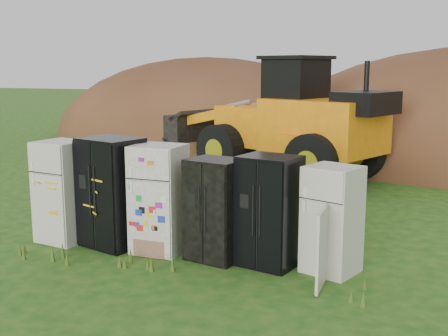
% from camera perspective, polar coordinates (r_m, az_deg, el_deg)
% --- Properties ---
extents(ground, '(120.00, 120.00, 0.00)m').
position_cam_1_polar(ground, '(9.66, -3.52, -8.82)').
color(ground, '#1B5115').
rests_on(ground, ground).
extents(fridge_leftmost, '(0.93, 0.90, 1.84)m').
position_cam_1_polar(fridge_leftmost, '(10.60, -15.98, -2.30)').
color(fridge_leftmost, beige).
rests_on(fridge_leftmost, ground).
extents(fridge_black_side, '(1.20, 1.06, 1.94)m').
position_cam_1_polar(fridge_black_side, '(10.10, -11.32, -2.45)').
color(fridge_black_side, black).
rests_on(fridge_black_side, ground).
extents(fridge_sticker, '(0.84, 0.78, 1.86)m').
position_cam_1_polar(fridge_sticker, '(9.67, -6.62, -3.13)').
color(fridge_sticker, silver).
rests_on(fridge_sticker, ground).
extents(fridge_dark_mid, '(1.00, 0.88, 1.68)m').
position_cam_1_polar(fridge_dark_mid, '(9.24, -0.85, -4.25)').
color(fridge_dark_mid, black).
rests_on(fridge_dark_mid, ground).
extents(fridge_black_right, '(1.04, 0.93, 1.78)m').
position_cam_1_polar(fridge_black_right, '(8.99, 4.61, -4.38)').
color(fridge_black_right, black).
rests_on(fridge_black_right, ground).
extents(fridge_open_door, '(0.96, 0.92, 1.67)m').
position_cam_1_polar(fridge_open_door, '(8.82, 10.92, -5.18)').
color(fridge_open_door, beige).
rests_on(fridge_open_door, ground).
extents(wheel_loader, '(7.68, 5.56, 3.45)m').
position_cam_1_polar(wheel_loader, '(16.56, 4.83, 5.28)').
color(wheel_loader, orange).
rests_on(wheel_loader, ground).
extents(dirt_mound_left, '(13.87, 10.40, 7.11)m').
position_cam_1_polar(dirt_mound_left, '(24.96, -1.80, 3.02)').
color(dirt_mound_left, '#4B2A18').
rests_on(dirt_mound_left, ground).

